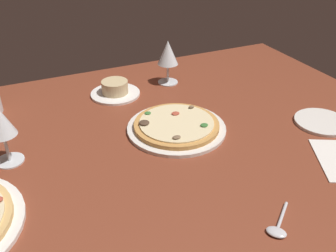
# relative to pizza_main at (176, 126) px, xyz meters

# --- Properties ---
(dining_table) EXTENTS (1.50, 1.10, 0.04)m
(dining_table) POSITION_rel_pizza_main_xyz_m (-0.07, -0.03, -0.03)
(dining_table) COLOR brown
(dining_table) RESTS_ON ground
(pizza_main) EXTENTS (0.28, 0.28, 0.03)m
(pizza_main) POSITION_rel_pizza_main_xyz_m (0.00, 0.00, 0.00)
(pizza_main) COLOR silver
(pizza_main) RESTS_ON dining_table
(ramekin_on_saucer) EXTENTS (0.16, 0.16, 0.05)m
(ramekin_on_saucer) POSITION_rel_pizza_main_xyz_m (-0.09, 0.29, 0.01)
(ramekin_on_saucer) COLOR white
(ramekin_on_saucer) RESTS_ON dining_table
(wine_glass_far) EXTENTS (0.07, 0.07, 0.16)m
(wine_glass_far) POSITION_rel_pizza_main_xyz_m (-0.44, 0.04, 0.10)
(wine_glass_far) COLOR silver
(wine_glass_far) RESTS_ON dining_table
(wine_glass_near) EXTENTS (0.07, 0.07, 0.15)m
(wine_glass_near) POSITION_rel_pizza_main_xyz_m (0.11, 0.30, 0.09)
(wine_glass_near) COLOR silver
(wine_glass_near) RESTS_ON dining_table
(side_plate) EXTENTS (0.16, 0.16, 0.01)m
(side_plate) POSITION_rel_pizza_main_xyz_m (0.40, -0.14, -0.01)
(side_plate) COLOR silver
(side_plate) RESTS_ON dining_table
(spoon) EXTENTS (0.10, 0.09, 0.01)m
(spoon) POSITION_rel_pizza_main_xyz_m (0.02, -0.42, -0.01)
(spoon) COLOR silver
(spoon) RESTS_ON dining_table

